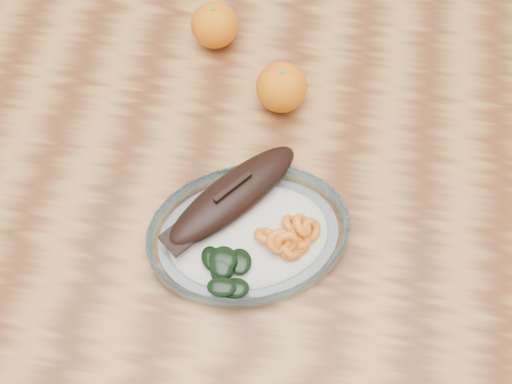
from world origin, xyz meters
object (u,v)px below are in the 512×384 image
plated_meal (248,232)px  orange_left (215,25)px  dining_table (203,198)px  orange_right (281,87)px

plated_meal → orange_left: (-0.11, 0.32, 0.02)m
dining_table → orange_left: bearing=94.3°
dining_table → orange_right: (0.10, 0.13, 0.14)m
orange_left → plated_meal: bearing=-71.8°
orange_left → orange_right: (0.12, -0.10, 0.00)m
dining_table → orange_right: orange_right is taller
dining_table → orange_left: (-0.02, 0.23, 0.13)m
plated_meal → orange_left: bearing=87.8°
orange_left → orange_right: orange_right is taller
orange_right → dining_table: bearing=-128.2°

